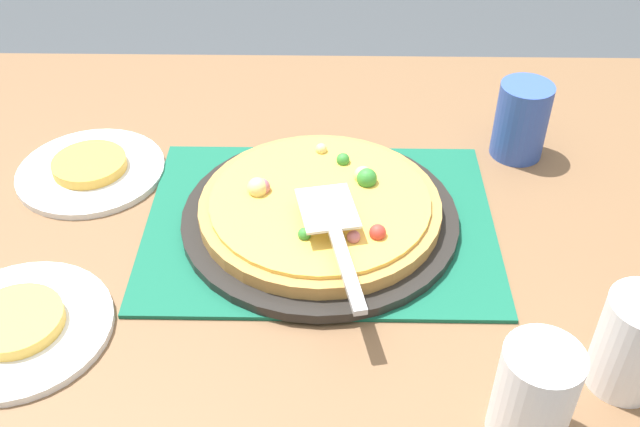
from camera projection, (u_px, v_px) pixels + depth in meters
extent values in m
cube|color=brown|center=(320.00, 233.00, 1.03)|extent=(1.40, 1.00, 0.03)
cube|color=brown|center=(33.00, 227.00, 1.62)|extent=(0.07, 0.07, 0.72)
cube|color=brown|center=(617.00, 233.00, 1.60)|extent=(0.07, 0.07, 0.72)
cube|color=#145B42|center=(320.00, 223.00, 1.02)|extent=(0.48, 0.36, 0.01)
cylinder|color=black|center=(320.00, 217.00, 1.02)|extent=(0.38, 0.38, 0.01)
cylinder|color=#B78442|center=(320.00, 208.00, 1.00)|extent=(0.33, 0.33, 0.02)
cylinder|color=#EAB747|center=(320.00, 200.00, 1.00)|extent=(0.30, 0.30, 0.01)
sphere|color=#338433|center=(304.00, 234.00, 0.93)|extent=(0.02, 0.02, 0.02)
sphere|color=#E5CC7F|center=(321.00, 149.00, 1.08)|extent=(0.02, 0.02, 0.02)
sphere|color=#338433|center=(343.00, 159.00, 1.06)|extent=(0.02, 0.02, 0.02)
sphere|color=#B76675|center=(327.00, 213.00, 0.96)|extent=(0.03, 0.03, 0.03)
sphere|color=#B76675|center=(262.00, 187.00, 1.00)|extent=(0.02, 0.02, 0.02)
sphere|color=#B76675|center=(354.00, 237.00, 0.93)|extent=(0.02, 0.02, 0.02)
sphere|color=#E5CC7F|center=(363.00, 175.00, 1.03)|extent=(0.03, 0.03, 0.03)
sphere|color=#338433|center=(367.00, 178.00, 1.02)|extent=(0.03, 0.03, 0.03)
sphere|color=red|center=(378.00, 232.00, 0.93)|extent=(0.02, 0.02, 0.02)
sphere|color=#E5CC7F|center=(257.00, 188.00, 1.00)|extent=(0.03, 0.03, 0.03)
cylinder|color=white|center=(19.00, 328.00, 0.87)|extent=(0.22, 0.22, 0.01)
cylinder|color=white|center=(91.00, 171.00, 1.11)|extent=(0.22, 0.22, 0.01)
cylinder|color=#EAB747|center=(16.00, 321.00, 0.86)|extent=(0.11, 0.11, 0.02)
cylinder|color=gold|center=(89.00, 164.00, 1.10)|extent=(0.11, 0.11, 0.02)
cylinder|color=white|center=(634.00, 343.00, 0.78)|extent=(0.08, 0.08, 0.12)
cylinder|color=white|center=(534.00, 394.00, 0.73)|extent=(0.08, 0.08, 0.12)
cylinder|color=#3351AD|center=(521.00, 120.00, 1.12)|extent=(0.08, 0.08, 0.12)
cube|color=silver|center=(327.00, 208.00, 0.94)|extent=(0.09, 0.10, 0.00)
cube|color=#B2B2B7|center=(347.00, 269.00, 0.85)|extent=(0.04, 0.14, 0.01)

